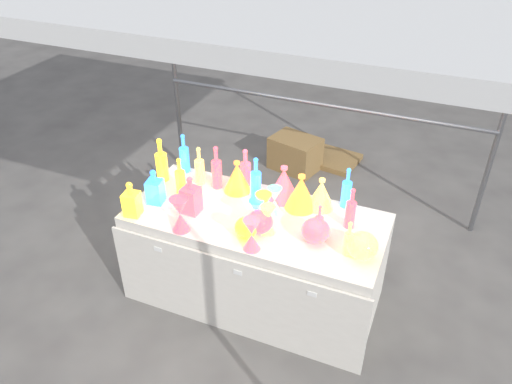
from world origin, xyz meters
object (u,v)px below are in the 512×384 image
at_px(decanter_0, 131,199).
at_px(lampshade_0, 237,176).
at_px(cardboard_box_closed, 295,153).
at_px(bottle_0, 161,160).
at_px(globe_0, 246,228).
at_px(display_table, 256,258).
at_px(hourglass_0, 180,214).

bearing_deg(decanter_0, lampshade_0, 37.11).
height_order(cardboard_box_closed, decanter_0, decanter_0).
xyz_separation_m(bottle_0, lampshade_0, (0.60, 0.08, -0.05)).
relative_size(decanter_0, lampshade_0, 1.07).
bearing_deg(lampshade_0, globe_0, -56.60).
bearing_deg(display_table, lampshade_0, 134.57).
xyz_separation_m(cardboard_box_closed, decanter_0, (-0.45, -2.24, 0.70)).
height_order(cardboard_box_closed, globe_0, globe_0).
bearing_deg(hourglass_0, display_table, 38.94).
height_order(hourglass_0, lampshade_0, hourglass_0).
bearing_deg(display_table, globe_0, -83.30).
bearing_deg(decanter_0, cardboard_box_closed, 69.81).
bearing_deg(cardboard_box_closed, decanter_0, -86.59).
relative_size(cardboard_box_closed, lampshade_0, 2.03).
bearing_deg(decanter_0, bottle_0, 87.30).
distance_m(display_table, globe_0, 0.49).
distance_m(display_table, hourglass_0, 0.72).
relative_size(decanter_0, globe_0, 1.71).
xyz_separation_m(globe_0, lampshade_0, (-0.28, 0.48, 0.06)).
distance_m(display_table, decanter_0, 0.99).
xyz_separation_m(cardboard_box_closed, hourglass_0, (-0.06, -2.27, 0.69)).
bearing_deg(decanter_0, display_table, 11.94).
bearing_deg(bottle_0, display_table, -11.69).
height_order(decanter_0, lampshade_0, decanter_0).
bearing_deg(bottle_0, lampshade_0, 7.94).
bearing_deg(display_table, decanter_0, -159.25).
bearing_deg(decanter_0, hourglass_0, -12.15).
distance_m(display_table, lampshade_0, 0.62).
relative_size(display_table, globe_0, 11.94).
bearing_deg(globe_0, hourglass_0, -166.20).
height_order(display_table, lampshade_0, lampshade_0).
height_order(display_table, decanter_0, decanter_0).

